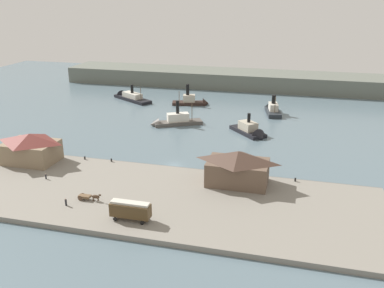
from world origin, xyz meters
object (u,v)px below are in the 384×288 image
object	(u,v)px
ferry_near_quay	(193,101)
ferry_approaching_east	(251,131)
ferry_shed_central_terminal	(31,148)
mooring_post_east	(85,158)
street_tram	(130,209)
pedestrian_walking_east	(66,202)
ferry_mid_harbor	(273,109)
mooring_post_center_east	(111,160)
mooring_post_west	(295,180)
ferry_outer_harbor	(173,121)
ferry_moored_east	(129,97)
horse_cart	(89,196)
ferry_shed_west_terminal	(238,167)
pedestrian_near_cart	(46,176)

from	to	relation	value
ferry_near_quay	ferry_approaching_east	distance (m)	46.54
ferry_shed_central_terminal	mooring_post_east	bearing A→B (deg)	21.32
street_tram	mooring_post_east	world-z (taller)	street_tram
pedestrian_walking_east	ferry_mid_harbor	bearing A→B (deg)	67.98
street_tram	mooring_post_center_east	distance (m)	34.33
street_tram	mooring_post_center_east	xyz separation A→B (m)	(-18.01, 29.16, -2.03)
ferry_shed_central_terminal	mooring_post_west	bearing A→B (deg)	4.19
pedestrian_walking_east	ferry_outer_harbor	bearing A→B (deg)	86.76
street_tram	ferry_moored_east	size ratio (longest dim) A/B	0.38
horse_cart	mooring_post_east	size ratio (longest dim) A/B	6.31
ferry_near_quay	ferry_outer_harbor	distance (m)	31.33
horse_cart	ferry_moored_east	size ratio (longest dim) A/B	0.25
ferry_mid_harbor	horse_cart	bearing A→B (deg)	-110.79
horse_cart	mooring_post_east	world-z (taller)	horse_cart
mooring_post_east	ferry_approaching_east	xyz separation A→B (m)	(43.15, 38.04, -0.34)
mooring_post_center_east	ferry_moored_east	bearing A→B (deg)	109.27
street_tram	mooring_post_east	distance (m)	38.92
mooring_post_center_east	ferry_near_quay	xyz separation A→B (m)	(5.02, 73.23, -0.15)
street_tram	ferry_shed_west_terminal	bearing A→B (deg)	51.58
ferry_shed_west_terminal	mooring_post_west	bearing A→B (deg)	19.30
pedestrian_near_cart	ferry_shed_west_terminal	bearing A→B (deg)	11.68
ferry_shed_west_terminal	pedestrian_walking_east	distance (m)	41.75
horse_cart	ferry_mid_harbor	world-z (taller)	ferry_mid_harbor
street_tram	mooring_post_center_east	bearing A→B (deg)	121.71
mooring_post_center_east	mooring_post_west	world-z (taller)	same
pedestrian_walking_east	ferry_near_quay	world-z (taller)	ferry_near_quay
ferry_approaching_east	ferry_mid_harbor	distance (m)	30.95
pedestrian_walking_east	ferry_approaching_east	world-z (taller)	ferry_approaching_east
ferry_shed_central_terminal	ferry_shed_west_terminal	distance (m)	58.65
horse_cart	ferry_outer_harbor	world-z (taller)	ferry_outer_harbor
ferry_moored_east	ferry_mid_harbor	distance (m)	66.41
ferry_near_quay	ferry_outer_harbor	world-z (taller)	ferry_outer_harbor
ferry_shed_west_terminal	mooring_post_west	world-z (taller)	ferry_shed_west_terminal
ferry_approaching_east	mooring_post_east	bearing A→B (deg)	-138.60
ferry_moored_east	ferry_approaching_east	bearing A→B (deg)	-31.39
ferry_near_quay	ferry_shed_central_terminal	bearing A→B (deg)	-108.72
ferry_shed_central_terminal	mooring_post_west	xyz separation A→B (m)	(72.80, 5.34, -3.79)
pedestrian_walking_east	ferry_near_quay	distance (m)	100.18
mooring_post_west	ferry_outer_harbor	xyz separation A→B (m)	(-45.82, 42.26, -0.15)
ferry_near_quay	ferry_mid_harbor	size ratio (longest dim) A/B	1.01
ferry_shed_central_terminal	horse_cart	bearing A→B (deg)	-33.05
ferry_shed_west_terminal	mooring_post_center_east	xyz separation A→B (m)	(-36.92, 5.32, -3.94)
pedestrian_near_cart	ferry_mid_harbor	distance (m)	97.87
ferry_outer_harbor	ferry_mid_harbor	world-z (taller)	ferry_outer_harbor
horse_cart	pedestrian_near_cart	xyz separation A→B (m)	(-16.36, 7.90, -0.24)
street_tram	pedestrian_walking_east	bearing A→B (deg)	172.23
street_tram	horse_cart	xyz separation A→B (m)	(-12.89, 5.99, -1.55)
pedestrian_walking_east	ferry_approaching_east	bearing A→B (deg)	62.45
mooring_post_east	mooring_post_center_east	bearing A→B (deg)	2.78
ferry_shed_central_terminal	mooring_post_center_east	distance (m)	22.78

